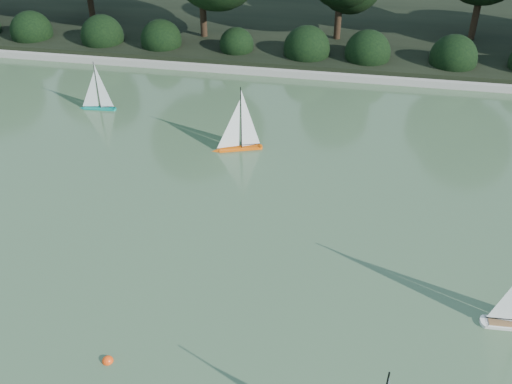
% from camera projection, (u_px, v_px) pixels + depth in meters
% --- Properties ---
extents(ground, '(80.00, 80.00, 0.00)m').
position_uv_depth(ground, '(217.00, 314.00, 8.26)').
color(ground, '#2F4529').
rests_on(ground, ground).
extents(pond_coping, '(40.00, 0.35, 0.18)m').
position_uv_depth(pond_coping, '(294.00, 73.00, 15.55)').
color(pond_coping, gray).
rests_on(pond_coping, ground).
extents(far_bank, '(40.00, 8.00, 0.30)m').
position_uv_depth(far_bank, '(309.00, 25.00, 18.78)').
color(far_bank, black).
rests_on(far_bank, ground).
extents(shrub_hedge, '(29.10, 1.10, 1.10)m').
position_uv_depth(shrub_hedge, '(298.00, 49.00, 16.08)').
color(shrub_hedge, black).
rests_on(shrub_hedge, ground).
extents(sailboat_orange, '(1.09, 0.51, 1.51)m').
position_uv_depth(sailboat_orange, '(236.00, 140.00, 12.10)').
color(sailboat_orange, '#F0570A').
rests_on(sailboat_orange, ground).
extents(sailboat_teal, '(0.94, 0.20, 1.29)m').
position_uv_depth(sailboat_teal, '(95.00, 101.00, 13.77)').
color(sailboat_teal, '#0A7D6C').
rests_on(sailboat_teal, ground).
extents(race_buoy, '(0.15, 0.15, 0.15)m').
position_uv_depth(race_buoy, '(108.00, 361.00, 7.55)').
color(race_buoy, '#FF430D').
rests_on(race_buoy, ground).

